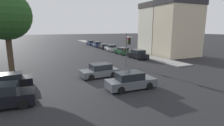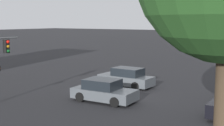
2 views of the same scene
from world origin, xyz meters
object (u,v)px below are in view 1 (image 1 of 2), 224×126
Objects in this scene: crossing_car_1 at (100,71)px; parked_car_1 at (122,51)px; parked_car_2 at (111,48)px; traffic_signal at (127,45)px; street_tree at (6,15)px; crossing_car_0 at (131,81)px; crossing_car_3 at (7,81)px; parked_car_3 at (104,46)px; parked_car_0 at (138,54)px; crossing_car_2 at (4,96)px; parked_car_4 at (97,44)px; parked_car_5 at (91,43)px.

crossing_car_1 is 17.84m from parked_car_1.
traffic_signal is at bearing 165.68° from parked_car_2.
parked_car_1 is 1.10× the size of parked_car_2.
crossing_car_0 is (10.36, -11.50, -6.12)m from street_tree.
parked_car_2 is at bearing 71.11° from crossing_car_0.
parked_car_3 is (19.32, 25.36, -0.04)m from crossing_car_3.
parked_car_0 is 11.38m from parked_car_2.
traffic_signal is at bearing -166.33° from crossing_car_3.
parked_car_3 is (9.28, 29.94, -0.08)m from crossing_car_0.
crossing_car_2 is at bearing 31.89° from traffic_signal.
traffic_signal is 1.09× the size of crossing_car_3.
parked_car_2 is at bearing 0.48° from parked_car_0.
traffic_signal is at bearing 169.40° from parked_car_3.
parked_car_5 is (-0.10, 5.51, 0.01)m from parked_car_4.
parked_car_1 is (9.30, 19.32, -0.03)m from crossing_car_0.
street_tree is 2.17× the size of crossing_car_0.
crossing_car_0 is at bearing 64.88° from traffic_signal.
crossing_car_3 is at bearing 138.45° from parked_car_2.
street_tree is 15.54m from traffic_signal.
parked_car_1 is 16.09m from parked_car_4.
traffic_signal is 9.83m from crossing_car_0.
parked_car_5 reaches higher than parked_car_4.
parked_car_1 is at bearing -144.20° from crossing_car_3.
parked_car_4 is 5.51m from parked_car_5.
crossing_car_2 is (-8.66, -4.44, 0.06)m from crossing_car_1.
parked_car_0 is at bearing -132.63° from traffic_signal.
traffic_signal reaches higher than parked_car_0.
crossing_car_0 is at bearing 144.84° from parked_car_0.
crossing_car_2 is (-14.20, -8.08, -2.24)m from traffic_signal.
traffic_signal is 1.03× the size of crossing_car_0.
parked_car_5 reaches higher than parked_car_1.
parked_car_0 is at bearing -177.57° from parked_car_3.
traffic_signal is 1.17× the size of crossing_car_2.
traffic_signal reaches higher than crossing_car_0.
parked_car_4 is at bearing 179.44° from parked_car_5.
parked_car_4 is (0.17, 10.58, 0.01)m from parked_car_2.
street_tree is 9.28m from crossing_car_3.
parked_car_0 is (9.34, 13.45, 0.03)m from crossing_car_0.
traffic_signal is 17.17m from parked_car_2.
crossing_car_3 is at bearing 126.63° from parked_car_1.
crossing_car_1 reaches higher than parked_car_1.
parked_car_0 reaches higher than parked_car_3.
street_tree reaches higher than crossing_car_3.
crossing_car_1 is 37.52m from parked_car_5.
parked_car_3 is at bearing 178.61° from parked_car_5.
parked_car_2 reaches higher than crossing_car_3.
parked_car_2 is (-0.17, 11.38, -0.03)m from parked_car_0.
traffic_signal is 1.02× the size of parked_car_0.
street_tree reaches higher than crossing_car_1.
crossing_car_2 is at bearing 178.94° from crossing_car_0.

